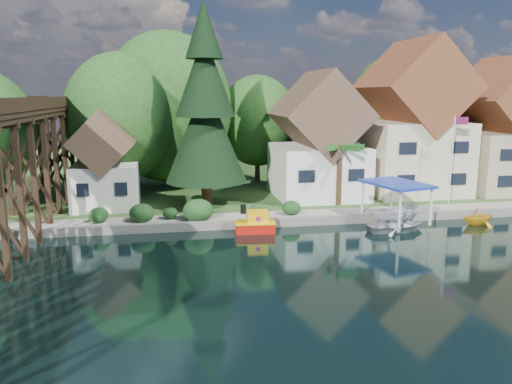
# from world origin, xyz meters

# --- Properties ---
(ground) EXTENTS (140.00, 140.00, 0.00)m
(ground) POSITION_xyz_m (0.00, 0.00, 0.00)
(ground) COLOR black
(ground) RESTS_ON ground
(bank) EXTENTS (140.00, 52.00, 0.50)m
(bank) POSITION_xyz_m (0.00, 34.00, 0.25)
(bank) COLOR #2C5221
(bank) RESTS_ON ground
(seawall) EXTENTS (60.00, 0.40, 0.62)m
(seawall) POSITION_xyz_m (4.00, 8.00, 0.31)
(seawall) COLOR slate
(seawall) RESTS_ON ground
(promenade) EXTENTS (50.00, 2.60, 0.06)m
(promenade) POSITION_xyz_m (6.00, 9.30, 0.53)
(promenade) COLOR gray
(promenade) RESTS_ON bank
(house_left) EXTENTS (7.64, 8.64, 11.02)m
(house_left) POSITION_xyz_m (7.00, 16.00, 5.14)
(house_left) COLOR white
(house_left) RESTS_ON bank
(house_center) EXTENTS (8.65, 9.18, 13.89)m
(house_center) POSITION_xyz_m (16.00, 16.50, 6.42)
(house_center) COLOR beige
(house_center) RESTS_ON bank
(house_right) EXTENTS (8.15, 8.64, 12.45)m
(house_right) POSITION_xyz_m (25.00, 16.00, 5.78)
(house_right) COLOR tan
(house_right) RESTS_ON bank
(shed) EXTENTS (5.09, 5.40, 7.85)m
(shed) POSITION_xyz_m (-11.00, 14.50, 3.83)
(shed) COLOR white
(shed) RESTS_ON bank
(bg_trees) EXTENTS (49.90, 13.30, 10.57)m
(bg_trees) POSITION_xyz_m (1.00, 21.25, 7.29)
(bg_trees) COLOR #382314
(bg_trees) RESTS_ON bank
(shrubs) EXTENTS (15.76, 2.47, 1.70)m
(shrubs) POSITION_xyz_m (-4.60, 9.26, 1.23)
(shrubs) COLOR #174018
(shrubs) RESTS_ON bank
(conifer) EXTENTS (6.56, 6.56, 16.14)m
(conifer) POSITION_xyz_m (-2.99, 13.88, 8.27)
(conifer) COLOR #382314
(conifer) RESTS_ON bank
(palm_tree) EXTENTS (4.77, 4.77, 5.34)m
(palm_tree) POSITION_xyz_m (7.65, 12.04, 5.16)
(palm_tree) COLOR #382314
(palm_tree) RESTS_ON bank
(flagpole) EXTENTS (1.13, 0.25, 7.27)m
(flagpole) POSITION_xyz_m (16.99, 10.83, 4.96)
(flagpole) COLOR white
(flagpole) RESTS_ON bank
(tugboat) EXTENTS (2.91, 1.77, 2.02)m
(tugboat) POSITION_xyz_m (-0.15, 6.87, 0.61)
(tugboat) COLOR #BA160C
(tugboat) RESTS_ON ground
(boat_white_a) EXTENTS (4.68, 3.58, 0.90)m
(boat_white_a) POSITION_xyz_m (9.74, 5.54, 0.45)
(boat_white_a) COLOR silver
(boat_white_a) RESTS_ON ground
(boat_canopy) EXTENTS (4.45, 5.57, 3.15)m
(boat_canopy) POSITION_xyz_m (10.33, 7.17, 1.35)
(boat_canopy) COLOR silver
(boat_canopy) RESTS_ON ground
(boat_yellow) EXTENTS (2.96, 2.65, 1.40)m
(boat_yellow) POSITION_xyz_m (16.40, 6.08, 0.70)
(boat_yellow) COLOR yellow
(boat_yellow) RESTS_ON ground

